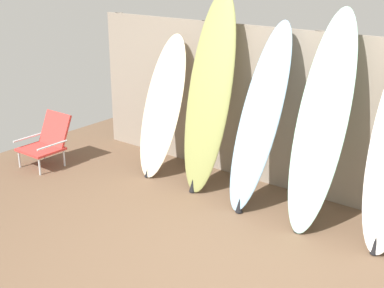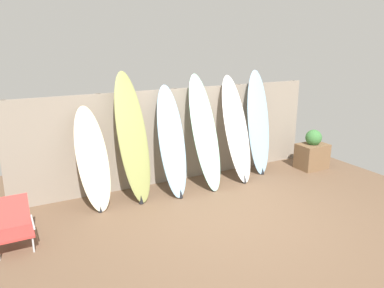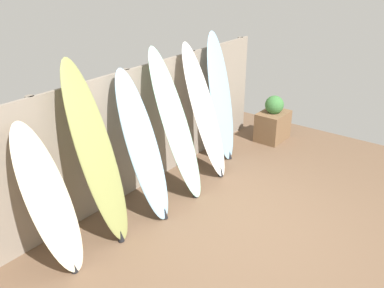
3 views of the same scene
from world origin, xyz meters
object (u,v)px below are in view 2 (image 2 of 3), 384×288
object	(u,v)px
surfboard_skyblue_5	(258,123)
surfboard_olive_1	(133,138)
planter_box	(312,152)
beach_chair	(13,224)
surfboard_seafoam_3	(205,133)
surfboard_white_4	(236,129)
surfboard_cream_0	(93,159)
surfboard_skyblue_2	(172,141)

from	to	relation	value
surfboard_skyblue_5	surfboard_olive_1	bearing A→B (deg)	-177.97
surfboard_olive_1	planter_box	bearing A→B (deg)	-4.33
surfboard_skyblue_5	beach_chair	size ratio (longest dim) A/B	3.25
surfboard_skyblue_5	planter_box	size ratio (longest dim) A/B	2.47
surfboard_seafoam_3	surfboard_white_4	world-z (taller)	surfboard_seafoam_3
surfboard_cream_0	surfboard_seafoam_3	bearing A→B (deg)	-1.62
surfboard_cream_0	beach_chair	distance (m)	1.56
surfboard_seafoam_3	surfboard_white_4	bearing A→B (deg)	3.11
surfboard_cream_0	surfboard_white_4	size ratio (longest dim) A/B	0.81
surfboard_skyblue_2	surfboard_seafoam_3	xyz separation A→B (m)	(0.67, 0.01, 0.08)
surfboard_cream_0	surfboard_skyblue_5	bearing A→B (deg)	1.63
surfboard_cream_0	beach_chair	bearing A→B (deg)	-149.38
surfboard_seafoam_3	beach_chair	size ratio (longest dim) A/B	3.24
surfboard_skyblue_5	planter_box	xyz separation A→B (m)	(1.17, -0.39, -0.68)
surfboard_cream_0	surfboard_skyblue_5	xyz separation A→B (m)	(3.40, 0.10, 0.22)
surfboard_cream_0	surfboard_olive_1	world-z (taller)	surfboard_olive_1
surfboard_cream_0	surfboard_seafoam_3	xyz separation A→B (m)	(2.06, -0.06, 0.22)
surfboard_seafoam_3	planter_box	xyz separation A→B (m)	(2.52, -0.24, -0.68)
planter_box	surfboard_seafoam_3	bearing A→B (deg)	174.66
surfboard_skyblue_2	beach_chair	xyz separation A→B (m)	(-2.66, -0.69, -0.63)
surfboard_skyblue_2	surfboard_skyblue_5	size ratio (longest dim) A/B	0.92
beach_chair	planter_box	distance (m)	5.87
beach_chair	surfboard_olive_1	bearing A→B (deg)	23.31
beach_chair	planter_box	size ratio (longest dim) A/B	0.76
surfboard_cream_0	planter_box	distance (m)	4.61
surfboard_skyblue_5	beach_chair	distance (m)	4.81
surfboard_cream_0	surfboard_white_4	bearing A→B (deg)	-0.39
surfboard_cream_0	surfboard_seafoam_3	distance (m)	2.07
surfboard_skyblue_2	planter_box	xyz separation A→B (m)	(3.19, -0.23, -0.60)
surfboard_seafoam_3	planter_box	distance (m)	2.62
surfboard_white_4	surfboard_skyblue_5	distance (m)	0.63
surfboard_skyblue_2	surfboard_seafoam_3	distance (m)	0.68
surfboard_skyblue_5	planter_box	world-z (taller)	surfboard_skyblue_5
surfboard_cream_0	surfboard_skyblue_2	distance (m)	1.39
surfboard_olive_1	beach_chair	xyz separation A→B (m)	(-1.97, -0.76, -0.76)
surfboard_skyblue_2	beach_chair	distance (m)	2.82
surfboard_skyblue_2	surfboard_seafoam_3	bearing A→B (deg)	0.53
surfboard_cream_0	surfboard_skyblue_2	bearing A→B (deg)	-2.67
surfboard_cream_0	surfboard_skyblue_5	world-z (taller)	surfboard_skyblue_5
surfboard_olive_1	beach_chair	world-z (taller)	surfboard_olive_1
surfboard_cream_0	planter_box	world-z (taller)	surfboard_cream_0
surfboard_white_4	surfboard_seafoam_3	bearing A→B (deg)	-176.89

